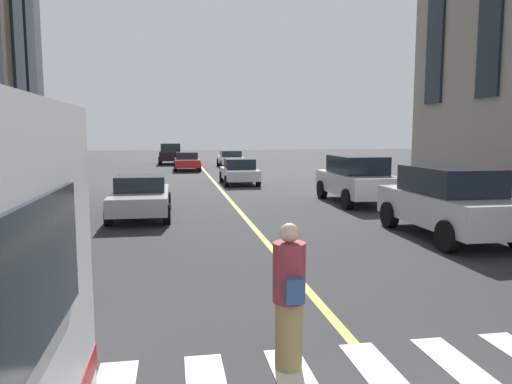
% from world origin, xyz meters
% --- Properties ---
extents(lane_centre_line, '(80.00, 0.16, 0.01)m').
position_xyz_m(lane_centre_line, '(20.00, 0.00, 0.00)').
color(lane_centre_line, '#D8C64C').
rests_on(lane_centre_line, ground_plane).
extents(car_white_parked_a, '(4.70, 2.14, 1.88)m').
position_xyz_m(car_white_parked_a, '(15.72, -4.90, 0.97)').
color(car_white_parked_a, silver).
rests_on(car_white_parked_a, ground_plane).
extents(car_black_parked_b, '(4.70, 2.14, 1.88)m').
position_xyz_m(car_black_parked_b, '(42.20, 2.49, 0.97)').
color(car_black_parked_b, black).
rests_on(car_black_parked_b, ground_plane).
extents(car_white_oncoming, '(4.40, 1.95, 1.37)m').
position_xyz_m(car_white_oncoming, '(37.12, -2.36, 0.70)').
color(car_white_oncoming, silver).
rests_on(car_white_oncoming, ground_plane).
extents(car_silver_trailing, '(4.40, 1.95, 1.37)m').
position_xyz_m(car_silver_trailing, '(13.84, 3.39, 0.70)').
color(car_silver_trailing, '#B7BABF').
rests_on(car_silver_trailing, ground_plane).
extents(car_red_near, '(4.40, 1.95, 1.37)m').
position_xyz_m(car_red_near, '(34.26, 1.27, 0.70)').
color(car_red_near, '#B21E1E').
rests_on(car_red_near, ground_plane).
extents(car_white_far, '(3.90, 1.89, 1.40)m').
position_xyz_m(car_white_far, '(23.66, -1.26, 0.70)').
color(car_white_far, silver).
rests_on(car_white_far, ground_plane).
extents(car_white_mid, '(4.70, 2.14, 1.88)m').
position_xyz_m(car_white_mid, '(9.11, -4.90, 0.97)').
color(car_white_mid, silver).
rests_on(car_white_mid, ground_plane).
extents(pedestrian_near, '(0.50, 0.38, 1.75)m').
position_xyz_m(pedestrian_near, '(2.66, 1.02, 0.88)').
color(pedestrian_near, '#997F4C').
rests_on(pedestrian_near, ground_plane).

